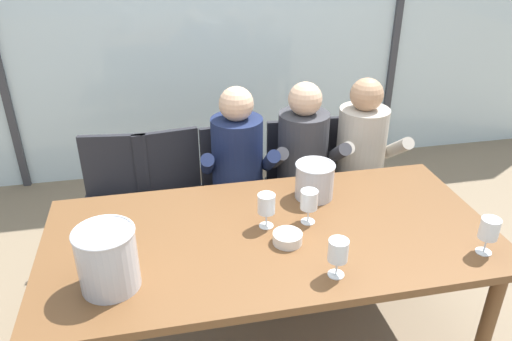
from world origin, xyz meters
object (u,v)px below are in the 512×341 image
object	(u,v)px
dining_table	(271,245)
person_beige_jumper	(365,159)
ice_bucket_primary	(107,258)
chair_near_curtain	(116,195)
chair_right_of_center	(299,177)
chair_near_window_right	(353,172)
wine_glass_by_left_taster	(489,230)
wine_glass_center_pour	(266,204)
chair_center	(236,182)
person_charcoal_jacket	(305,164)
person_navy_polo	(239,171)
ice_bucket_secondary	(315,180)
wine_glass_near_bucket	(309,200)
wine_glass_by_right_taster	(338,252)
chair_left_of_center	(172,190)
tasting_bowl	(287,238)

from	to	relation	value
dining_table	person_beige_jumper	size ratio (longest dim) A/B	1.77
person_beige_jumper	ice_bucket_primary	distance (m)	1.85
chair_near_curtain	chair_right_of_center	bearing A→B (deg)	7.03
chair_near_curtain	chair_near_window_right	xyz separation A→B (m)	(1.59, -0.01, 0.00)
wine_glass_by_left_taster	wine_glass_center_pour	world-z (taller)	same
chair_near_curtain	chair_center	distance (m)	0.78
chair_near_curtain	chair_center	world-z (taller)	same
chair_near_window_right	wine_glass_by_left_taster	size ratio (longest dim) A/B	5.04
wine_glass_by_left_taster	wine_glass_center_pour	distance (m)	0.98
chair_center	ice_bucket_primary	world-z (taller)	ice_bucket_primary
chair_right_of_center	wine_glass_center_pour	xyz separation A→B (m)	(-0.43, -0.88, 0.37)
chair_near_curtain	person_charcoal_jacket	distance (m)	1.22
person_navy_polo	wine_glass_center_pour	xyz separation A→B (m)	(0.01, -0.73, 0.19)
dining_table	ice_bucket_secondary	size ratio (longest dim) A/B	10.10
chair_right_of_center	ice_bucket_primary	bearing A→B (deg)	-128.89
wine_glass_near_bucket	wine_glass_center_pour	size ratio (longest dim) A/B	1.00
chair_center	wine_glass_by_right_taster	distance (m)	1.37
chair_left_of_center	wine_glass_by_left_taster	bearing A→B (deg)	-51.83
person_charcoal_jacket	ice_bucket_primary	distance (m)	1.53
wine_glass_by_left_taster	chair_near_window_right	bearing A→B (deg)	93.85
person_charcoal_jacket	tasting_bowl	distance (m)	0.95
chair_near_window_right	chair_near_curtain	bearing A→B (deg)	-174.28
chair_near_window_right	person_charcoal_jacket	bearing A→B (deg)	-153.44
chair_right_of_center	person_charcoal_jacket	xyz separation A→B (m)	(-0.01, -0.15, 0.17)
dining_table	ice_bucket_primary	world-z (taller)	ice_bucket_primary
chair_right_of_center	chair_near_curtain	bearing A→B (deg)	-174.87
chair_center	chair_left_of_center	bearing A→B (deg)	176.06
person_charcoal_jacket	wine_glass_center_pour	world-z (taller)	person_charcoal_jacket
person_beige_jumper	person_charcoal_jacket	bearing A→B (deg)	-178.43
chair_left_of_center	chair_right_of_center	size ratio (longest dim) A/B	1.00
chair_left_of_center	person_navy_polo	xyz separation A→B (m)	(0.41, -0.15, 0.17)
person_navy_polo	wine_glass_by_left_taster	xyz separation A→B (m)	(0.91, -1.13, 0.19)
chair_right_of_center	person_beige_jumper	world-z (taller)	person_beige_jumper
wine_glass_by_right_taster	person_navy_polo	bearing A→B (deg)	100.60
tasting_bowl	wine_glass_near_bucket	bearing A→B (deg)	45.43
person_beige_jumper	wine_glass_near_bucket	size ratio (longest dim) A/B	6.88
person_navy_polo	tasting_bowl	xyz separation A→B (m)	(0.07, -0.88, 0.10)
chair_center	wine_glass_by_right_taster	bearing A→B (deg)	-86.94
person_charcoal_jacket	wine_glass_by_left_taster	bearing A→B (deg)	-64.14
ice_bucket_primary	chair_left_of_center	bearing A→B (deg)	76.13
chair_near_curtain	person_beige_jumper	world-z (taller)	person_beige_jumper
dining_table	chair_left_of_center	xyz separation A→B (m)	(-0.43, 0.94, -0.17)
chair_center	ice_bucket_secondary	distance (m)	0.81
ice_bucket_secondary	tasting_bowl	distance (m)	0.45
person_charcoal_jacket	wine_glass_center_pour	size ratio (longest dim) A/B	6.88
person_navy_polo	chair_near_window_right	bearing A→B (deg)	14.93
ice_bucket_primary	wine_glass_by_left_taster	size ratio (longest dim) A/B	1.53
chair_near_window_right	person_navy_polo	bearing A→B (deg)	-163.78
chair_right_of_center	wine_glass_by_left_taster	size ratio (longest dim) A/B	5.04
chair_near_curtain	chair_right_of_center	xyz separation A→B (m)	(1.21, -0.01, 0.00)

